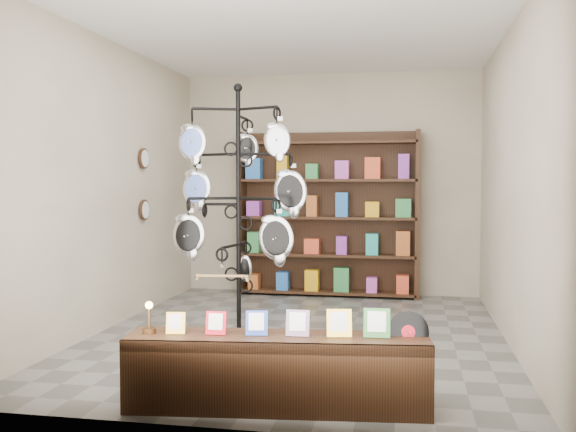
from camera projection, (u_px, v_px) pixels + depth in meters
The scene contains 6 objects.
ground at pixel (299, 335), 6.40m from camera, with size 5.00×5.00×0.00m, color slate.
room_envelope at pixel (299, 149), 6.30m from camera, with size 5.00×5.00×5.00m.
display_tree at pixel (238, 199), 5.63m from camera, with size 1.22×1.00×2.39m.
front_shelf at pixel (277, 372), 4.30m from camera, with size 2.06×0.64×0.72m.
back_shelving at pixel (328, 219), 8.60m from camera, with size 2.42×0.36×2.20m.
wall_clocks at pixel (144, 184), 7.47m from camera, with size 0.03×0.24×0.84m.
Camera 1 is at (1.07, -6.24, 1.52)m, focal length 40.00 mm.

